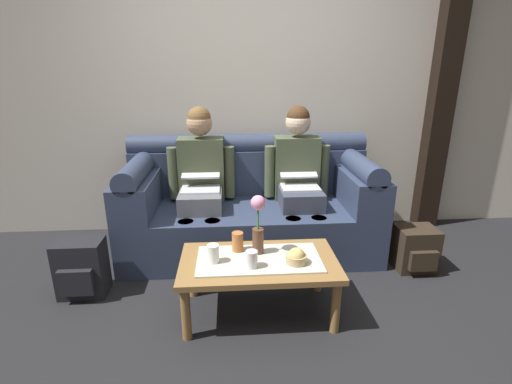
{
  "coord_description": "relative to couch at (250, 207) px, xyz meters",
  "views": [
    {
      "loc": [
        -0.17,
        -1.85,
        1.52
      ],
      "look_at": [
        0.03,
        0.95,
        0.58
      ],
      "focal_mm": 26.29,
      "sensor_mm": 36.0,
      "label": 1
    }
  ],
  "objects": [
    {
      "name": "cup_far_center",
      "position": [
        -0.13,
        -0.83,
        0.08
      ],
      "size": [
        0.07,
        0.07,
        0.13
      ],
      "primitive_type": "cylinder",
      "color": "#B26633",
      "rests_on": "coffee_table"
    },
    {
      "name": "cup_near_left",
      "position": [
        -0.05,
        -1.05,
        0.07
      ],
      "size": [
        0.07,
        0.07,
        0.1
      ],
      "primitive_type": "cylinder",
      "color": "silver",
      "rests_on": "coffee_table"
    },
    {
      "name": "snack_bowl",
      "position": [
        0.22,
        -1.02,
        0.06
      ],
      "size": [
        0.13,
        0.13,
        0.1
      ],
      "color": "tan",
      "rests_on": "coffee_table"
    },
    {
      "name": "couch",
      "position": [
        0.0,
        0.0,
        0.0
      ],
      "size": [
        2.09,
        0.88,
        0.96
      ],
      "color": "#2D3851",
      "rests_on": "ground_plane"
    },
    {
      "name": "backpack_left",
      "position": [
        -1.21,
        -0.66,
        -0.17
      ],
      "size": [
        0.32,
        0.25,
        0.4
      ],
      "color": "black",
      "rests_on": "ground_plane"
    },
    {
      "name": "cup_near_right",
      "position": [
        -0.28,
        -0.98,
        0.08
      ],
      "size": [
        0.07,
        0.07,
        0.11
      ],
      "primitive_type": "cylinder",
      "color": "white",
      "rests_on": "coffee_table"
    },
    {
      "name": "ground_plane",
      "position": [
        0.0,
        -1.17,
        -0.37
      ],
      "size": [
        14.0,
        14.0,
        0.0
      ],
      "primitive_type": "plane",
      "color": "black"
    },
    {
      "name": "timber_pillar",
      "position": [
        1.79,
        0.41,
        1.08
      ],
      "size": [
        0.2,
        0.2,
        2.9
      ],
      "primitive_type": "cube",
      "color": "black",
      "rests_on": "ground_plane"
    },
    {
      "name": "person_left",
      "position": [
        -0.41,
        -0.0,
        0.29
      ],
      "size": [
        0.56,
        0.67,
        1.22
      ],
      "color": "#595B66",
      "rests_on": "ground_plane"
    },
    {
      "name": "person_right",
      "position": [
        0.41,
        -0.0,
        0.29
      ],
      "size": [
        0.56,
        0.67,
        1.22
      ],
      "color": "#383D4C",
      "rests_on": "ground_plane"
    },
    {
      "name": "flower_vase",
      "position": [
        -0.0,
        -0.87,
        0.22
      ],
      "size": [
        0.09,
        0.09,
        0.39
      ],
      "color": "brown",
      "rests_on": "coffee_table"
    },
    {
      "name": "backpack_right",
      "position": [
        1.27,
        -0.48,
        -0.2
      ],
      "size": [
        0.3,
        0.29,
        0.34
      ],
      "color": "#2D2319",
      "rests_on": "ground_plane"
    },
    {
      "name": "back_wall_patterned",
      "position": [
        0.0,
        0.53,
        1.08
      ],
      "size": [
        6.0,
        0.12,
        2.9
      ],
      "primitive_type": "cube",
      "color": "beige",
      "rests_on": "ground_plane"
    },
    {
      "name": "coffee_table",
      "position": [
        0.0,
        -0.95,
        -0.04
      ],
      "size": [
        0.98,
        0.55,
        0.39
      ],
      "color": "olive",
      "rests_on": "ground_plane"
    }
  ]
}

